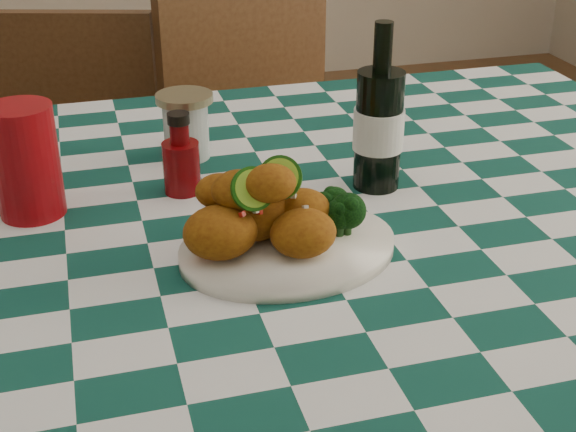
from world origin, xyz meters
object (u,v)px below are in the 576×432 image
object	(u,v)px
ketchup_bottle	(181,153)
fried_chicken_pile	(269,206)
red_tumbler	(26,161)
wooden_chair_right	(288,182)
mason_jar	(186,126)
dining_table	(226,427)
plate	(288,248)
beer_bottle	(380,108)
wooden_chair_left	(67,218)

from	to	relation	value
ketchup_bottle	fried_chicken_pile	bearing A→B (deg)	-71.17
red_tumbler	wooden_chair_right	bearing A→B (deg)	49.11
mason_jar	dining_table	bearing A→B (deg)	-88.10
plate	fried_chicken_pile	distance (m)	0.07
ketchup_bottle	wooden_chair_right	distance (m)	0.78
plate	beer_bottle	world-z (taller)	beer_bottle
plate	beer_bottle	bearing A→B (deg)	42.07
fried_chicken_pile	wooden_chair_right	size ratio (longest dim) A/B	0.17
dining_table	wooden_chair_right	world-z (taller)	wooden_chair_right
mason_jar	beer_bottle	xyz separation A→B (m)	(0.25, -0.18, 0.07)
plate	red_tumbler	distance (m)	0.38
beer_bottle	wooden_chair_left	world-z (taller)	beer_bottle
wooden_chair_right	fried_chicken_pile	bearing A→B (deg)	-123.18
plate	fried_chicken_pile	size ratio (longest dim) A/B	1.63
fried_chicken_pile	beer_bottle	world-z (taller)	beer_bottle
ketchup_bottle	beer_bottle	world-z (taller)	beer_bottle
beer_bottle	wooden_chair_left	distance (m)	0.98
fried_chicken_pile	wooden_chair_left	xyz separation A→B (m)	(-0.26, 0.88, -0.42)
wooden_chair_left	red_tumbler	bearing A→B (deg)	-75.55
mason_jar	wooden_chair_right	bearing A→B (deg)	58.05
plate	red_tumbler	world-z (taller)	red_tumbler
beer_bottle	wooden_chair_right	xyz separation A→B (m)	(0.05, 0.66, -0.42)
dining_table	red_tumbler	size ratio (longest dim) A/B	10.60
ketchup_bottle	wooden_chair_right	world-z (taller)	wooden_chair_right
fried_chicken_pile	mason_jar	world-z (taller)	fried_chicken_pile
ketchup_bottle	wooden_chair_right	size ratio (longest dim) A/B	0.12
mason_jar	beer_bottle	size ratio (longest dim) A/B	0.43
red_tumbler	beer_bottle	distance (m)	0.49
fried_chicken_pile	red_tumbler	size ratio (longest dim) A/B	1.09
dining_table	red_tumbler	distance (m)	0.53
red_tumbler	ketchup_bottle	size ratio (longest dim) A/B	1.29
dining_table	mason_jar	size ratio (longest dim) A/B	15.71
red_tumbler	ketchup_bottle	xyz separation A→B (m)	(0.21, 0.01, -0.02)
ketchup_bottle	wooden_chair_left	xyz separation A→B (m)	(-0.19, 0.66, -0.41)
ketchup_bottle	wooden_chair_left	world-z (taller)	ketchup_bottle
beer_bottle	wooden_chair_right	size ratio (longest dim) A/B	0.25
fried_chicken_pile	ketchup_bottle	size ratio (longest dim) A/B	1.41
dining_table	wooden_chair_left	distance (m)	0.78
mason_jar	plate	bearing A→B (deg)	-78.19
ketchup_bottle	wooden_chair_left	bearing A→B (deg)	105.99
mason_jar	wooden_chair_right	distance (m)	0.67
red_tumbler	wooden_chair_right	size ratio (longest dim) A/B	0.16
dining_table	wooden_chair_left	bearing A→B (deg)	106.81
dining_table	plate	distance (m)	0.43
red_tumbler	beer_bottle	world-z (taller)	beer_bottle
red_tumbler	wooden_chair_left	size ratio (longest dim) A/B	0.18
plate	red_tumbler	size ratio (longest dim) A/B	1.78
red_tumbler	beer_bottle	size ratio (longest dim) A/B	0.64
beer_bottle	wooden_chair_left	size ratio (longest dim) A/B	0.28
dining_table	ketchup_bottle	world-z (taller)	ketchup_bottle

